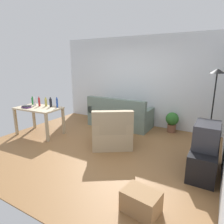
{
  "coord_description": "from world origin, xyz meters",
  "views": [
    {
      "loc": [
        2.4,
        -3.51,
        1.93
      ],
      "look_at": [
        0.1,
        0.5,
        0.75
      ],
      "focal_mm": 31.21,
      "sensor_mm": 36.0,
      "label": 1
    }
  ],
  "objects_px": {
    "couch": "(119,117)",
    "bottle_squat": "(46,102)",
    "desk": "(39,111)",
    "bottle_green": "(33,101)",
    "armchair": "(112,133)",
    "book_stack": "(27,107)",
    "torchiere_lamp": "(215,88)",
    "storage_box": "(141,202)",
    "bottle_clear": "(35,102)",
    "potted_plant": "(172,121)",
    "bottle_dark": "(51,103)",
    "tv_stand": "(204,159)",
    "bottle_blue": "(57,103)",
    "bottle_red": "(39,102)",
    "tv": "(207,135)"
  },
  "relations": [
    {
      "from": "couch",
      "to": "bottle_squat",
      "type": "height_order",
      "value": "bottle_squat"
    },
    {
      "from": "desk",
      "to": "bottle_green",
      "type": "bearing_deg",
      "value": 153.3
    },
    {
      "from": "armchair",
      "to": "book_stack",
      "type": "distance_m",
      "value": 2.43
    },
    {
      "from": "torchiere_lamp",
      "to": "armchair",
      "type": "xyz_separation_m",
      "value": [
        -2.0,
        -0.91,
        -1.09
      ]
    },
    {
      "from": "bottle_squat",
      "to": "book_stack",
      "type": "xyz_separation_m",
      "value": [
        -0.3,
        -0.4,
        -0.08
      ]
    },
    {
      "from": "storage_box",
      "to": "bottle_clear",
      "type": "distance_m",
      "value": 4.08
    },
    {
      "from": "potted_plant",
      "to": "bottle_dark",
      "type": "relative_size",
      "value": 2.16
    },
    {
      "from": "tv_stand",
      "to": "bottle_dark",
      "type": "bearing_deg",
      "value": 89.01
    },
    {
      "from": "potted_plant",
      "to": "book_stack",
      "type": "xyz_separation_m",
      "value": [
        -3.34,
        -2.17,
        0.46
      ]
    },
    {
      "from": "bottle_dark",
      "to": "storage_box",
      "type": "bearing_deg",
      "value": -25.52
    },
    {
      "from": "potted_plant",
      "to": "bottle_squat",
      "type": "xyz_separation_m",
      "value": [
        -3.04,
        -1.77,
        0.54
      ]
    },
    {
      "from": "tv_stand",
      "to": "bottle_dark",
      "type": "distance_m",
      "value": 3.9
    },
    {
      "from": "storage_box",
      "to": "bottle_squat",
      "type": "bearing_deg",
      "value": 155.71
    },
    {
      "from": "couch",
      "to": "armchair",
      "type": "bearing_deg",
      "value": 110.62
    },
    {
      "from": "bottle_clear",
      "to": "bottle_squat",
      "type": "bearing_deg",
      "value": 18.36
    },
    {
      "from": "bottle_clear",
      "to": "book_stack",
      "type": "xyz_separation_m",
      "value": [
        0.03,
        -0.29,
        -0.08
      ]
    },
    {
      "from": "torchiere_lamp",
      "to": "desk",
      "type": "distance_m",
      "value": 4.34
    },
    {
      "from": "bottle_dark",
      "to": "bottle_blue",
      "type": "bearing_deg",
      "value": 12.04
    },
    {
      "from": "bottle_green",
      "to": "bottle_red",
      "type": "distance_m",
      "value": 0.37
    },
    {
      "from": "potted_plant",
      "to": "bottle_green",
      "type": "height_order",
      "value": "bottle_green"
    },
    {
      "from": "bottle_green",
      "to": "bottle_dark",
      "type": "relative_size",
      "value": 0.87
    },
    {
      "from": "bottle_green",
      "to": "bottle_clear",
      "type": "distance_m",
      "value": 0.21
    },
    {
      "from": "tv",
      "to": "bottle_clear",
      "type": "relative_size",
      "value": 2.3
    },
    {
      "from": "couch",
      "to": "potted_plant",
      "type": "bearing_deg",
      "value": -168.35
    },
    {
      "from": "bottle_red",
      "to": "potted_plant",
      "type": "bearing_deg",
      "value": 30.29
    },
    {
      "from": "bottle_green",
      "to": "armchair",
      "type": "bearing_deg",
      "value": 2.85
    },
    {
      "from": "bottle_red",
      "to": "book_stack",
      "type": "distance_m",
      "value": 0.35
    },
    {
      "from": "bottle_red",
      "to": "book_stack",
      "type": "relative_size",
      "value": 1.02
    },
    {
      "from": "desk",
      "to": "bottle_red",
      "type": "distance_m",
      "value": 0.27
    },
    {
      "from": "desk",
      "to": "tv_stand",
      "type": "bearing_deg",
      "value": -1.85
    },
    {
      "from": "potted_plant",
      "to": "book_stack",
      "type": "relative_size",
      "value": 2.21
    },
    {
      "from": "bottle_green",
      "to": "bottle_dark",
      "type": "bearing_deg",
      "value": 2.11
    },
    {
      "from": "tv_stand",
      "to": "bottle_green",
      "type": "height_order",
      "value": "bottle_green"
    },
    {
      "from": "tv_stand",
      "to": "bottle_squat",
      "type": "height_order",
      "value": "bottle_squat"
    },
    {
      "from": "tv",
      "to": "potted_plant",
      "type": "xyz_separation_m",
      "value": [
        -1.0,
        1.84,
        -0.37
      ]
    },
    {
      "from": "armchair",
      "to": "bottle_dark",
      "type": "relative_size",
      "value": 4.59
    },
    {
      "from": "bottle_green",
      "to": "bottle_red",
      "type": "height_order",
      "value": "bottle_red"
    },
    {
      "from": "desk",
      "to": "bottle_red",
      "type": "height_order",
      "value": "bottle_red"
    },
    {
      "from": "storage_box",
      "to": "bottle_squat",
      "type": "height_order",
      "value": "bottle_squat"
    },
    {
      "from": "tv_stand",
      "to": "bottle_blue",
      "type": "height_order",
      "value": "bottle_blue"
    },
    {
      "from": "bottle_squat",
      "to": "bottle_clear",
      "type": "bearing_deg",
      "value": -161.64
    },
    {
      "from": "couch",
      "to": "desk",
      "type": "xyz_separation_m",
      "value": [
        -1.58,
        -1.67,
        0.34
      ]
    },
    {
      "from": "storage_box",
      "to": "bottle_red",
      "type": "height_order",
      "value": "bottle_red"
    },
    {
      "from": "couch",
      "to": "potted_plant",
      "type": "distance_m",
      "value": 1.55
    },
    {
      "from": "storage_box",
      "to": "desk",
      "type": "bearing_deg",
      "value": 159.09
    },
    {
      "from": "desk",
      "to": "bottle_blue",
      "type": "xyz_separation_m",
      "value": [
        0.44,
        0.26,
        0.23
      ]
    },
    {
      "from": "tv_stand",
      "to": "desk",
      "type": "bearing_deg",
      "value": 92.09
    },
    {
      "from": "desk",
      "to": "bottle_green",
      "type": "height_order",
      "value": "bottle_green"
    },
    {
      "from": "torchiere_lamp",
      "to": "armchair",
      "type": "bearing_deg",
      "value": -155.46
    },
    {
      "from": "couch",
      "to": "bottle_clear",
      "type": "xyz_separation_m",
      "value": [
        -1.84,
        -1.57,
        0.57
      ]
    }
  ]
}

